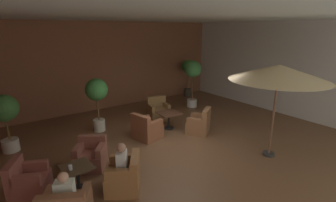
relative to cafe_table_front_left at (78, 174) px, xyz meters
The scene contains 20 objects.
ground_plane 3.11m from the cafe_table_front_left, ahead, with size 11.37×10.34×0.02m, color brown.
wall_back_brick 6.44m from the cafe_table_front_left, 60.76° to the left, with size 11.37×0.08×3.81m, color brown.
wall_right_plain 8.84m from the cafe_table_front_left, ahead, with size 0.08×10.34×3.81m, color silver.
ceiling_slab 4.60m from the cafe_table_front_left, ahead, with size 11.37×10.34×0.06m, color silver.
cafe_table_front_left is the anchor object (origin of this frame).
armchair_front_left_east 1.02m from the cafe_table_front_left, 32.42° to the right, with size 1.02×1.04×0.82m.
armchair_front_left_south 1.02m from the cafe_table_front_left, 55.57° to the left, with size 1.01×1.02×0.77m.
armchair_front_left_west 1.02m from the cafe_table_front_left, 154.91° to the left, with size 0.95×0.96×0.86m.
cafe_table_front_right 4.15m from the cafe_table_front_left, 25.28° to the left, with size 0.77×0.77×0.60m.
armchair_front_right_north 4.46m from the cafe_table_front_left, 10.79° to the left, with size 0.99×1.00×0.89m.
armchair_front_right_east 4.94m from the cafe_table_front_left, 35.46° to the left, with size 0.93×0.91×0.88m.
armchair_front_right_south 3.05m from the cafe_table_front_left, 29.33° to the left, with size 0.95×0.94×0.88m.
patio_umbrella_tall_red 5.50m from the cafe_table_front_left, 17.27° to the right, with size 2.56×2.56×2.60m.
potted_tree_left_corner 8.75m from the cafe_table_front_left, 33.90° to the left, with size 0.66×0.66×1.95m.
potted_tree_mid_left 7.10m from the cafe_table_front_left, 28.08° to the left, with size 0.75×0.75×2.14m.
potted_tree_mid_right 3.57m from the cafe_table_front_left, 61.92° to the left, with size 0.76×0.76×1.88m.
potted_tree_right_corner 3.33m from the cafe_table_front_left, 109.20° to the left, with size 0.78×0.78×1.72m.
patron_blue_shirt 1.02m from the cafe_table_front_left, 117.54° to the right, with size 0.40×0.35×0.63m.
patron_by_window 1.04m from the cafe_table_front_left, 32.42° to the right, with size 0.36×0.39×0.67m.
iced_drink_cup 0.29m from the cafe_table_front_left, 155.47° to the right, with size 0.08×0.08×0.11m, color silver.
Camera 1 is at (-4.23, -5.39, 3.47)m, focal length 26.52 mm.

